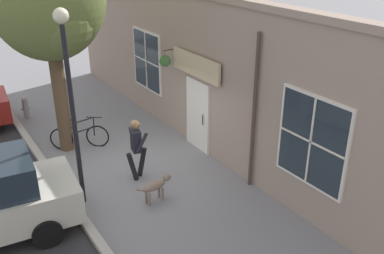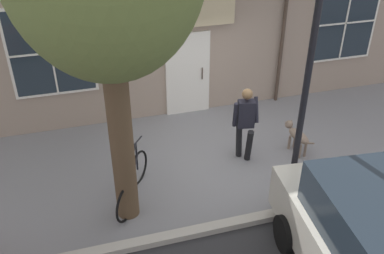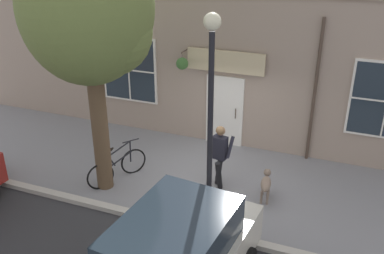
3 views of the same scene
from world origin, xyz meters
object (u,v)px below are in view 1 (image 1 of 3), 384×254
at_px(pedestrian_walking, 136,144).
at_px(street_lamp, 69,83).
at_px(leaning_bicycle, 80,136).
at_px(dog_on_leash, 156,185).
at_px(street_tree_by_curb, 49,2).
at_px(fire_hydrant, 26,107).

relative_size(pedestrian_walking, street_lamp, 0.36).
height_order(pedestrian_walking, leaning_bicycle, pedestrian_walking).
bearing_deg(dog_on_leash, street_tree_by_curb, -76.60).
bearing_deg(street_lamp, leaning_bicycle, -108.59).
bearing_deg(street_tree_by_curb, pedestrian_walking, 111.29).
height_order(pedestrian_walking, street_tree_by_curb, street_tree_by_curb).
xyz_separation_m(pedestrian_walking, leaning_bicycle, (0.66, -2.49, -0.61)).
height_order(leaning_bicycle, street_lamp, street_lamp).
bearing_deg(fire_hydrant, street_lamp, 88.45).
xyz_separation_m(pedestrian_walking, street_tree_by_curb, (1.00, -2.57, 3.27)).
height_order(dog_on_leash, fire_hydrant, fire_hydrant).
height_order(dog_on_leash, street_tree_by_curb, street_tree_by_curb).
bearing_deg(dog_on_leash, fire_hydrant, -79.17).
bearing_deg(fire_hydrant, street_tree_by_curb, 97.69).
distance_m(dog_on_leash, street_tree_by_curb, 5.45).
relative_size(leaning_bicycle, street_lamp, 0.34).
relative_size(pedestrian_walking, street_tree_by_curb, 0.27).
bearing_deg(street_lamp, pedestrian_walking, -170.20).
bearing_deg(pedestrian_walking, leaning_bicycle, -75.14).
xyz_separation_m(street_lamp, fire_hydrant, (-0.16, -5.99, -2.60)).
xyz_separation_m(dog_on_leash, leaning_bicycle, (0.55, -3.68, -0.04)).
relative_size(dog_on_leash, street_lamp, 0.23).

